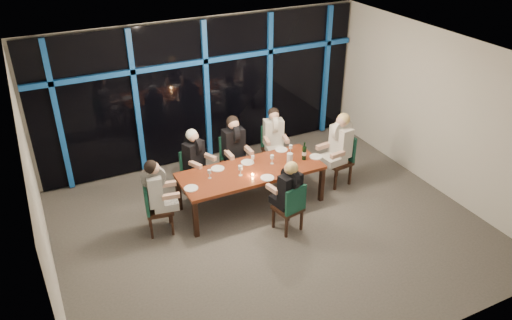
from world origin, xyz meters
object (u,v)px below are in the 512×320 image
at_px(chair_far_mid, 233,157).
at_px(diner_far_right, 274,131).
at_px(chair_end_left, 154,206).
at_px(diner_end_left, 156,186).
at_px(chair_end_right, 341,157).
at_px(diner_end_right, 340,139).
at_px(dining_table, 251,173).
at_px(chair_near_mid, 291,206).
at_px(wine_bottle, 304,153).
at_px(diner_far_left, 195,153).
at_px(chair_far_left, 193,169).
at_px(water_pitcher, 290,158).
at_px(diner_near_mid, 289,186).
at_px(chair_far_right, 273,146).
at_px(diner_far_mid, 234,141).

relative_size(chair_far_mid, diner_far_right, 1.08).
bearing_deg(chair_end_left, diner_end_left, -90.00).
xyz_separation_m(chair_end_right, diner_end_right, (-0.09, -0.01, 0.40)).
bearing_deg(dining_table, chair_near_mid, -75.98).
xyz_separation_m(diner_end_right, wine_bottle, (-0.81, -0.04, -0.08)).
height_order(dining_table, chair_far_mid, chair_far_mid).
bearing_deg(diner_far_left, chair_end_right, -42.19).
xyz_separation_m(chair_far_left, water_pitcher, (1.54, -0.96, 0.33)).
xyz_separation_m(chair_far_left, diner_far_right, (1.77, 0.10, 0.38)).
bearing_deg(chair_far_mid, diner_near_mid, -84.92).
height_order(chair_end_right, diner_end_left, diner_end_left).
distance_m(diner_far_right, wine_bottle, 1.06).
bearing_deg(diner_far_right, diner_end_right, -36.15).
xyz_separation_m(chair_near_mid, diner_end_left, (-1.99, 0.99, 0.39)).
xyz_separation_m(diner_end_left, diner_near_mid, (1.97, -0.91, -0.03)).
distance_m(chair_end_right, diner_end_left, 3.69).
relative_size(diner_end_left, wine_bottle, 2.61).
bearing_deg(chair_near_mid, chair_far_left, -72.34).
xyz_separation_m(diner_far_left, wine_bottle, (1.81, -0.89, 0.01)).
bearing_deg(wine_bottle, diner_end_left, 178.80).
height_order(chair_near_mid, diner_far_left, diner_far_left).
bearing_deg(chair_far_right, diner_end_right, -38.79).
height_order(chair_far_left, diner_far_mid, diner_far_mid).
xyz_separation_m(chair_far_left, diner_end_right, (2.65, -0.92, 0.46)).
bearing_deg(chair_end_right, diner_end_left, -96.97).
relative_size(diner_far_mid, water_pitcher, 4.92).
relative_size(dining_table, diner_far_mid, 2.72).
height_order(chair_far_mid, diner_end_left, diner_end_left).
xyz_separation_m(dining_table, wine_bottle, (1.05, -0.09, 0.20)).
xyz_separation_m(dining_table, diner_far_right, (0.98, 0.97, 0.21)).
height_order(chair_end_left, diner_near_mid, diner_near_mid).
xyz_separation_m(dining_table, diner_far_left, (-0.76, 0.80, 0.20)).
distance_m(dining_table, chair_end_left, 1.82).
height_order(diner_near_mid, wine_bottle, diner_near_mid).
distance_m(chair_end_right, wine_bottle, 0.95).
bearing_deg(diner_far_mid, chair_far_right, 12.20).
xyz_separation_m(diner_far_right, diner_near_mid, (-0.74, -1.91, -0.02)).
distance_m(chair_end_left, chair_end_right, 3.75).
xyz_separation_m(chair_near_mid, water_pitcher, (0.49, 0.93, 0.34)).
height_order(dining_table, diner_end_right, diner_end_right).
height_order(chair_end_right, diner_far_right, diner_far_right).
xyz_separation_m(chair_far_left, diner_far_left, (0.03, -0.07, 0.37)).
bearing_deg(diner_end_left, chair_far_right, -58.88).
xyz_separation_m(chair_end_right, water_pitcher, (-1.20, -0.05, 0.28)).
distance_m(chair_far_mid, diner_far_left, 0.88).
relative_size(diner_far_right, wine_bottle, 2.59).
bearing_deg(diner_near_mid, diner_far_mid, -95.07).
xyz_separation_m(chair_far_right, wine_bottle, (0.05, -1.14, 0.36)).
distance_m(diner_far_left, diner_far_right, 1.75).
xyz_separation_m(chair_near_mid, diner_far_mid, (-0.21, 1.84, 0.42)).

